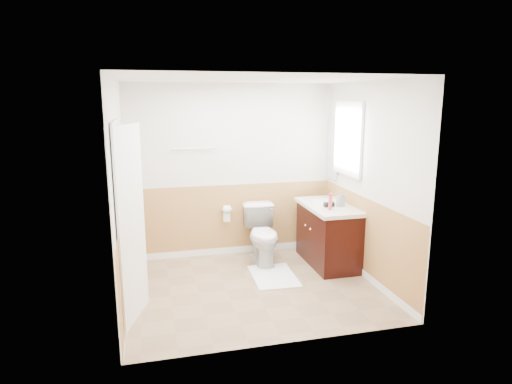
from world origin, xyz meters
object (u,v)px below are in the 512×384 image
object	(u,v)px
vanity_cabinet	(328,236)
soap_dispenser	(341,199)
lotion_bottle	(330,202)
toilet	(263,235)
bath_mat	(274,276)

from	to	relation	value
vanity_cabinet	soap_dispenser	size ratio (longest dim) A/B	5.26
lotion_bottle	vanity_cabinet	bearing A→B (deg)	69.52
toilet	vanity_cabinet	xyz separation A→B (m)	(0.88, -0.26, -0.00)
toilet	lotion_bottle	distance (m)	1.09
toilet	bath_mat	size ratio (longest dim) A/B	1.00
bath_mat	lotion_bottle	size ratio (longest dim) A/B	3.64
bath_mat	soap_dispenser	world-z (taller)	soap_dispenser
vanity_cabinet	bath_mat	bearing A→B (deg)	-161.16
vanity_cabinet	soap_dispenser	bearing A→B (deg)	-43.87
lotion_bottle	soap_dispenser	size ratio (longest dim) A/B	1.05
toilet	lotion_bottle	xyz separation A→B (m)	(0.78, -0.53, 0.56)
vanity_cabinet	lotion_bottle	distance (m)	0.63
bath_mat	soap_dispenser	bearing A→B (deg)	10.43
vanity_cabinet	lotion_bottle	bearing A→B (deg)	-110.48
bath_mat	soap_dispenser	xyz separation A→B (m)	(1.00, 0.18, 0.94)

